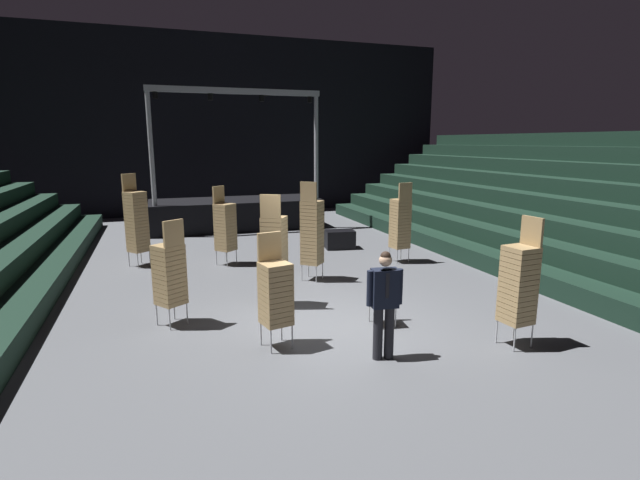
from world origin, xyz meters
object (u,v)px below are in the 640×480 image
(chair_stack_front_right, at_px, (225,226))
(chair_stack_rear_left, at_px, (136,221))
(chair_stack_rear_right, at_px, (312,231))
(chair_stack_mid_right, at_px, (274,251))
(chair_stack_front_left, at_px, (400,223))
(chair_stack_mid_left, at_px, (170,273))
(stage_riser, at_px, (236,211))
(chair_stack_mid_centre, at_px, (519,283))
(loose_chair_near_man, at_px, (382,296))
(chair_stack_rear_centre, at_px, (275,292))
(man_with_tie, at_px, (385,299))
(equipment_road_case, at_px, (340,239))

(chair_stack_front_right, distance_m, chair_stack_rear_left, 2.33)
(chair_stack_rear_right, bearing_deg, chair_stack_rear_left, -172.16)
(chair_stack_rear_right, bearing_deg, chair_stack_mid_right, -87.36)
(chair_stack_front_left, distance_m, chair_stack_mid_left, 6.80)
(chair_stack_front_left, bearing_deg, stage_riser, 110.60)
(chair_stack_mid_centre, distance_m, chair_stack_rear_left, 9.59)
(chair_stack_rear_right, relative_size, loose_chair_near_man, 2.53)
(chair_stack_rear_left, relative_size, chair_stack_rear_centre, 1.32)
(chair_stack_mid_right, distance_m, chair_stack_rear_centre, 2.02)
(chair_stack_mid_left, bearing_deg, man_with_tie, -74.23)
(man_with_tie, height_order, chair_stack_mid_right, chair_stack_mid_right)
(chair_stack_mid_left, relative_size, chair_stack_rear_right, 0.82)
(chair_stack_mid_right, distance_m, equipment_road_case, 5.67)
(man_with_tie, xyz_separation_m, chair_stack_rear_centre, (-1.46, 0.96, -0.02))
(stage_riser, xyz_separation_m, chair_stack_rear_left, (-3.43, -5.00, 0.59))
(chair_stack_mid_left, relative_size, equipment_road_case, 2.18)
(chair_stack_mid_centre, bearing_deg, chair_stack_rear_centre, 66.29)
(stage_riser, xyz_separation_m, chair_stack_front_right, (-1.18, -5.61, 0.42))
(man_with_tie, bearing_deg, loose_chair_near_man, -107.26)
(chair_stack_rear_right, relative_size, equipment_road_case, 2.66)
(chair_stack_mid_left, relative_size, chair_stack_rear_centre, 1.05)
(chair_stack_front_left, xyz_separation_m, equipment_road_case, (-0.95, 2.14, -0.82))
(chair_stack_mid_right, distance_m, chair_stack_mid_centre, 4.55)
(chair_stack_rear_left, height_order, chair_stack_rear_centre, chair_stack_rear_left)
(equipment_road_case, bearing_deg, chair_stack_rear_left, -177.37)
(chair_stack_front_left, height_order, loose_chair_near_man, chair_stack_front_left)
(chair_stack_front_left, relative_size, chair_stack_rear_centre, 1.18)
(chair_stack_front_right, relative_size, chair_stack_mid_centre, 1.00)
(loose_chair_near_man, bearing_deg, chair_stack_rear_centre, 19.01)
(loose_chair_near_man, bearing_deg, chair_stack_mid_right, -35.52)
(chair_stack_front_left, height_order, chair_stack_mid_right, chair_stack_mid_right)
(chair_stack_rear_right, bearing_deg, chair_stack_mid_centre, -24.81)
(chair_stack_rear_left, xyz_separation_m, equipment_road_case, (5.91, 0.27, -0.95))
(chair_stack_rear_centre, height_order, equipment_road_case, chair_stack_rear_centre)
(man_with_tie, relative_size, chair_stack_mid_centre, 0.80)
(chair_stack_mid_centre, xyz_separation_m, chair_stack_rear_right, (-1.97, 4.72, 0.13))
(chair_stack_front_right, xyz_separation_m, equipment_road_case, (3.67, 0.88, -0.78))
(chair_stack_mid_right, xyz_separation_m, loose_chair_near_man, (1.62, -1.57, -0.62))
(stage_riser, relative_size, loose_chair_near_man, 6.78)
(chair_stack_front_left, height_order, equipment_road_case, chair_stack_front_left)
(stage_riser, height_order, equipment_road_case, stage_riser)
(chair_stack_rear_centre, distance_m, equipment_road_case, 7.53)
(chair_stack_front_right, xyz_separation_m, chair_stack_rear_right, (1.77, -2.16, 0.13))
(chair_stack_mid_centre, relative_size, chair_stack_rear_centre, 1.14)
(stage_riser, relative_size, chair_stack_mid_right, 2.78)
(chair_stack_front_left, relative_size, chair_stack_rear_right, 0.93)
(equipment_road_case, bearing_deg, man_with_tie, -106.25)
(stage_riser, relative_size, chair_stack_rear_right, 2.68)
(equipment_road_case, bearing_deg, chair_stack_rear_centre, -119.13)
(chair_stack_rear_centre, bearing_deg, chair_stack_mid_centre, 149.34)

